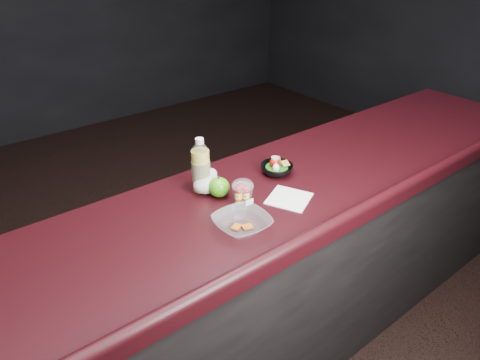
% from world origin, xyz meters
% --- Properties ---
extents(counter, '(4.06, 0.71, 1.02)m').
position_xyz_m(counter, '(0.00, 0.30, 0.51)').
color(counter, black).
rests_on(counter, ground).
extents(lemonade_bottle, '(0.08, 0.08, 0.23)m').
position_xyz_m(lemonade_bottle, '(0.01, 0.48, 1.12)').
color(lemonade_bottle, yellow).
rests_on(lemonade_bottle, counter).
extents(fruit_cup, '(0.09, 0.09, 0.12)m').
position_xyz_m(fruit_cup, '(0.06, 0.26, 1.08)').
color(fruit_cup, white).
rests_on(fruit_cup, counter).
extents(green_apple, '(0.09, 0.09, 0.09)m').
position_xyz_m(green_apple, '(0.03, 0.39, 1.06)').
color(green_apple, '#237F0E').
rests_on(green_apple, counter).
extents(plastic_bag, '(0.13, 0.10, 0.09)m').
position_xyz_m(plastic_bag, '(0.02, 0.45, 1.06)').
color(plastic_bag, silver).
rests_on(plastic_bag, counter).
extents(snack_bowl, '(0.16, 0.16, 0.08)m').
position_xyz_m(snack_bowl, '(0.35, 0.38, 1.05)').
color(snack_bowl, black).
rests_on(snack_bowl, counter).
extents(takeout_bowl, '(0.21, 0.21, 0.05)m').
position_xyz_m(takeout_bowl, '(-0.03, 0.15, 1.04)').
color(takeout_bowl, silver).
rests_on(takeout_bowl, counter).
extents(paper_napkin, '(0.21, 0.21, 0.00)m').
position_xyz_m(paper_napkin, '(0.24, 0.19, 1.02)').
color(paper_napkin, white).
rests_on(paper_napkin, counter).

